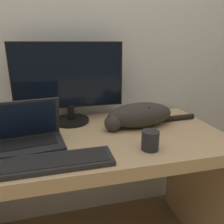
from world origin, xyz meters
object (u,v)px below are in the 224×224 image
at_px(coffee_mug, 150,140).
at_px(cat, 139,115).
at_px(monitor, 69,82).
at_px(external_keyboard, 57,162).
at_px(laptop, 25,138).

bearing_deg(coffee_mug, cat, 79.51).
distance_m(monitor, external_keyboard, 0.52).
bearing_deg(monitor, cat, -24.28).
bearing_deg(laptop, external_keyboard, -62.78).
distance_m(monitor, cat, 0.43).
xyz_separation_m(monitor, laptop, (-0.22, -0.27, -0.20)).
bearing_deg(monitor, external_keyboard, -100.54).
bearing_deg(monitor, coffee_mug, -54.17).
relative_size(external_keyboard, coffee_mug, 5.04).
xyz_separation_m(laptop, coffee_mug, (0.54, -0.16, -0.00)).
bearing_deg(laptop, cat, 2.07).
distance_m(external_keyboard, coffee_mug, 0.40).
bearing_deg(external_keyboard, monitor, 78.72).
height_order(external_keyboard, coffee_mug, coffee_mug).
height_order(laptop, cat, laptop).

